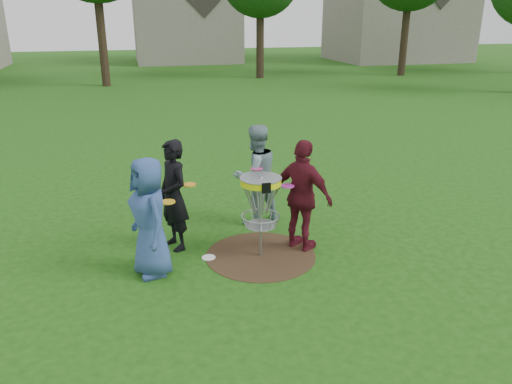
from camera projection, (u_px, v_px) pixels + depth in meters
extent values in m
plane|color=#19470F|center=(260.00, 255.00, 8.16)|extent=(100.00, 100.00, 0.00)
cylinder|color=#47331E|center=(260.00, 255.00, 8.16)|extent=(1.80, 1.80, 0.01)
imported|color=#314C87|center=(150.00, 217.00, 7.32)|extent=(0.83, 1.03, 1.82)
imported|color=black|center=(173.00, 196.00, 8.15)|extent=(0.67, 0.79, 1.86)
imported|color=#7B989E|center=(256.00, 175.00, 9.13)|extent=(1.09, 0.97, 1.88)
imported|color=#591420|center=(303.00, 196.00, 8.11)|extent=(1.01, 1.15, 1.87)
cylinder|color=white|center=(209.00, 258.00, 8.07)|extent=(0.22, 0.22, 0.02)
cylinder|color=#9EA0A5|center=(261.00, 217.00, 7.93)|extent=(0.05, 0.05, 1.38)
cylinder|color=#E5EA0C|center=(261.00, 181.00, 7.73)|extent=(0.64, 0.64, 0.10)
cylinder|color=#9EA0A5|center=(261.00, 178.00, 7.71)|extent=(0.66, 0.66, 0.01)
cube|color=black|center=(266.00, 188.00, 7.43)|extent=(0.14, 0.02, 0.16)
torus|color=#9EA0A5|center=(261.00, 216.00, 7.92)|extent=(0.62, 0.62, 0.02)
torus|color=#9EA0A5|center=(261.00, 225.00, 7.98)|extent=(0.50, 0.50, 0.02)
cylinder|color=#9EA0A5|center=(261.00, 226.00, 7.98)|extent=(0.44, 0.44, 0.01)
cylinder|color=gold|center=(168.00, 202.00, 7.34)|extent=(0.22, 0.22, 0.02)
cylinder|color=orange|center=(189.00, 185.00, 8.02)|extent=(0.22, 0.22, 0.02)
cylinder|color=#E63C90|center=(256.00, 168.00, 8.80)|extent=(0.22, 0.22, 0.02)
cylinder|color=#DF3AC9|center=(288.00, 186.00, 7.94)|extent=(0.22, 0.22, 0.02)
cylinder|color=#38281C|center=(102.00, 42.00, 26.29)|extent=(0.46, 0.46, 4.62)
cylinder|color=#38281C|center=(260.00, 46.00, 29.88)|extent=(0.46, 0.46, 3.78)
cylinder|color=#38281C|center=(404.00, 41.00, 30.98)|extent=(0.46, 0.46, 4.20)
cube|color=gray|center=(186.00, 29.00, 39.93)|extent=(8.00, 7.00, 5.00)
cube|color=gray|center=(397.00, 22.00, 40.95)|extent=(10.00, 8.00, 6.00)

